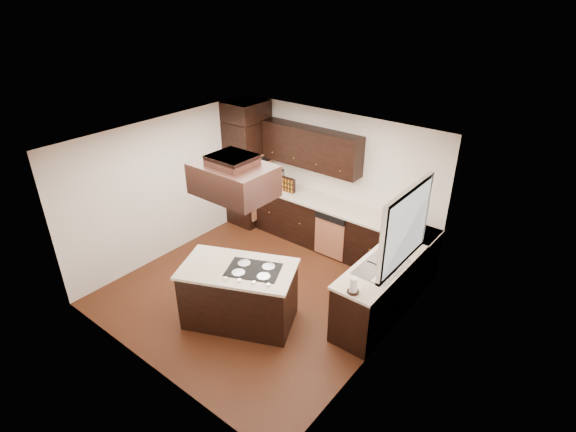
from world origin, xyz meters
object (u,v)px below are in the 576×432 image
object	(u,v)px
oven_column	(249,173)
spice_rack	(287,185)
island	(239,295)
range_hood	(234,180)

from	to	relation	value
oven_column	spice_rack	world-z (taller)	oven_column
island	spice_rack	world-z (taller)	spice_rack
oven_column	range_hood	size ratio (longest dim) A/B	2.02
oven_column	island	distance (m)	3.20
range_hood	spice_rack	bearing A→B (deg)	111.69
oven_column	island	bearing A→B (deg)	-50.17
oven_column	spice_rack	xyz separation A→B (m)	(0.97, 0.03, -0.00)
oven_column	range_hood	world-z (taller)	range_hood
island	range_hood	world-z (taller)	range_hood
range_hood	spice_rack	distance (m)	2.70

